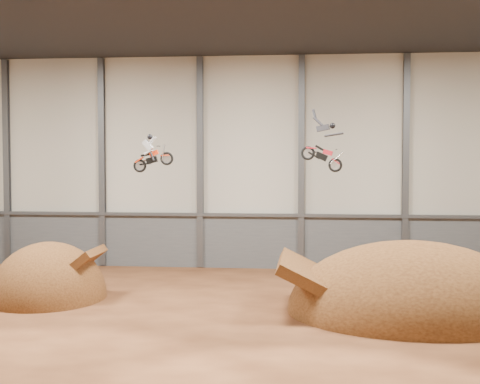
% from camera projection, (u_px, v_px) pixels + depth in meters
% --- Properties ---
extents(floor, '(40.00, 40.00, 0.00)m').
position_uv_depth(floor, '(221.00, 324.00, 29.45)').
color(floor, '#492513').
rests_on(floor, ground).
extents(back_wall, '(40.00, 0.10, 14.00)m').
position_uv_depth(back_wall, '(251.00, 163.00, 43.98)').
color(back_wall, beige).
rests_on(back_wall, ground).
extents(ceiling, '(40.00, 40.00, 0.00)m').
position_uv_depth(ceiling, '(221.00, 3.00, 28.72)').
color(ceiling, black).
rests_on(ceiling, back_wall).
extents(lower_band_back, '(39.80, 0.18, 3.50)m').
position_uv_depth(lower_band_back, '(250.00, 242.00, 44.16)').
color(lower_band_back, '#505358').
rests_on(lower_band_back, ground).
extents(steel_rail, '(39.80, 0.35, 0.20)m').
position_uv_depth(steel_rail, '(250.00, 215.00, 43.92)').
color(steel_rail, '#47494F').
rests_on(steel_rail, lower_band_back).
extents(steel_column_0, '(0.40, 0.36, 13.90)m').
position_uv_depth(steel_column_0, '(7.00, 162.00, 45.48)').
color(steel_column_0, '#47494F').
rests_on(steel_column_0, ground).
extents(steel_column_1, '(0.40, 0.36, 13.90)m').
position_uv_depth(steel_column_1, '(102.00, 162.00, 44.80)').
color(steel_column_1, '#47494F').
rests_on(steel_column_1, ground).
extents(steel_column_2, '(0.40, 0.36, 13.90)m').
position_uv_depth(steel_column_2, '(200.00, 162.00, 44.12)').
color(steel_column_2, '#47494F').
rests_on(steel_column_2, ground).
extents(steel_column_3, '(0.40, 0.36, 13.90)m').
position_uv_depth(steel_column_3, '(301.00, 163.00, 43.45)').
color(steel_column_3, '#47494F').
rests_on(steel_column_3, ground).
extents(steel_column_4, '(0.40, 0.36, 13.90)m').
position_uv_depth(steel_column_4, '(406.00, 163.00, 42.77)').
color(steel_column_4, '#47494F').
rests_on(steel_column_4, ground).
extents(takeoff_ramp, '(5.91, 6.82, 5.91)m').
position_uv_depth(takeoff_ramp, '(48.00, 299.00, 34.71)').
color(takeoff_ramp, '#422410').
rests_on(takeoff_ramp, ground).
extents(landing_ramp, '(11.79, 10.43, 6.80)m').
position_uv_depth(landing_ramp, '(412.00, 313.00, 31.58)').
color(landing_ramp, '#422410').
rests_on(landing_ramp, ground).
extents(fmx_rider_a, '(2.53, 0.81, 2.38)m').
position_uv_depth(fmx_rider_a, '(155.00, 150.00, 33.96)').
color(fmx_rider_a, '#EF3711').
extents(fmx_rider_b, '(3.75, 1.31, 3.46)m').
position_uv_depth(fmx_rider_b, '(319.00, 141.00, 33.71)').
color(fmx_rider_b, '#A81A23').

